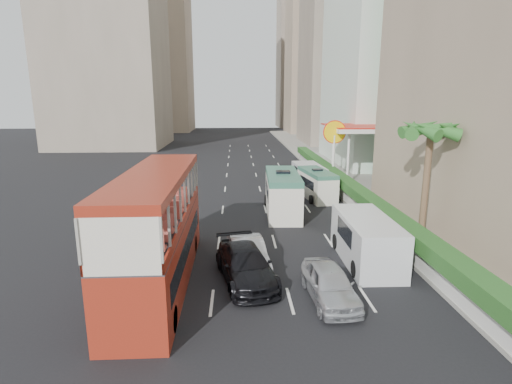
{
  "coord_description": "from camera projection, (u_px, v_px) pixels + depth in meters",
  "views": [
    {
      "loc": [
        -2.54,
        -16.83,
        8.06
      ],
      "look_at": [
        -1.5,
        4.0,
        3.2
      ],
      "focal_mm": 28.0,
      "sensor_mm": 36.0,
      "label": 1
    }
  ],
  "objects": [
    {
      "name": "car_silver_lane_b",
      "position": [
        329.0,
        300.0,
        16.44
      ],
      "size": [
        1.99,
        4.35,
        1.45
      ],
      "primitive_type": "imported",
      "rotation": [
        0.0,
        0.0,
        0.07
      ],
      "color": "silver",
      "rests_on": "ground"
    },
    {
      "name": "tower_far_a",
      "position": [
        318.0,
        39.0,
        93.92
      ],
      "size": [
        14.0,
        14.0,
        44.0
      ],
      "primitive_type": "cube",
      "color": "tan",
      "rests_on": "ground"
    },
    {
      "name": "shell_station",
      "position": [
        359.0,
        153.0,
        40.56
      ],
      "size": [
        6.5,
        8.0,
        5.5
      ],
      "primitive_type": "cube",
      "color": "silver",
      "rests_on": "ground"
    },
    {
      "name": "panel_van_near",
      "position": [
        366.0,
        240.0,
        20.08
      ],
      "size": [
        2.36,
        5.75,
        2.29
      ],
      "primitive_type": "cube",
      "rotation": [
        0.0,
        0.0,
        -0.01
      ],
      "color": "silver",
      "rests_on": "ground"
    },
    {
      "name": "hedge",
      "position": [
        346.0,
        183.0,
        31.9
      ],
      "size": [
        1.1,
        44.0,
        0.7
      ],
      "primitive_type": "cube",
      "color": "#2D6626",
      "rests_on": "kerb_wall"
    },
    {
      "name": "ground_plane",
      "position": [
        293.0,
        279.0,
        18.33
      ],
      "size": [
        200.0,
        200.0,
        0.0
      ],
      "primitive_type": "plane",
      "color": "black",
      "rests_on": "ground"
    },
    {
      "name": "panel_van_far",
      "position": [
        309.0,
        177.0,
        36.77
      ],
      "size": [
        2.47,
        5.56,
        2.18
      ],
      "primitive_type": "cube",
      "rotation": [
        0.0,
        0.0,
        0.05
      ],
      "color": "silver",
      "rests_on": "ground"
    },
    {
      "name": "car_silver_lane_a",
      "position": [
        248.0,
        268.0,
        19.48
      ],
      "size": [
        2.18,
        4.63,
        1.47
      ],
      "primitive_type": "imported",
      "rotation": [
        0.0,
        0.0,
        0.14
      ],
      "color": "silver",
      "rests_on": "ground"
    },
    {
      "name": "palm_tree",
      "position": [
        425.0,
        187.0,
        21.83
      ],
      "size": [
        0.36,
        0.36,
        6.4
      ],
      "primitive_type": "cylinder",
      "color": "brown",
      "rests_on": "sidewalk"
    },
    {
      "name": "van_asset",
      "position": [
        283.0,
        200.0,
        32.69
      ],
      "size": [
        2.6,
        4.76,
        1.26
      ],
      "primitive_type": "imported",
      "rotation": [
        0.0,
        0.0,
        -0.11
      ],
      "color": "silver",
      "rests_on": "ground"
    },
    {
      "name": "tower_mid",
      "position": [
        352.0,
        0.0,
        69.94
      ],
      "size": [
        16.0,
        16.0,
        50.0
      ],
      "primitive_type": "cube",
      "color": "gray",
      "rests_on": "ground"
    },
    {
      "name": "minibus_near",
      "position": [
        283.0,
        193.0,
        28.6
      ],
      "size": [
        2.49,
        6.74,
        2.95
      ],
      "primitive_type": "cube",
      "rotation": [
        0.0,
        0.0,
        -0.04
      ],
      "color": "silver",
      "rests_on": "ground"
    },
    {
      "name": "tower_left_b",
      "position": [
        157.0,
        38.0,
        99.58
      ],
      "size": [
        16.0,
        16.0,
        46.0
      ],
      "primitive_type": "cube",
      "color": "tan",
      "rests_on": "ground"
    },
    {
      "name": "kerb_wall",
      "position": [
        345.0,
        193.0,
        32.09
      ],
      "size": [
        0.3,
        44.0,
        1.0
      ],
      "primitive_type": "cube",
      "color": "silver",
      "rests_on": "sidewalk"
    },
    {
      "name": "double_decker_bus",
      "position": [
        158.0,
        229.0,
        17.46
      ],
      "size": [
        2.5,
        11.0,
        5.06
      ],
      "primitive_type": "cube",
      "color": "maroon",
      "rests_on": "ground"
    },
    {
      "name": "minibus_far",
      "position": [
        317.0,
        184.0,
        33.05
      ],
      "size": [
        2.51,
        5.48,
        2.34
      ],
      "primitive_type": "cube",
      "rotation": [
        0.0,
        0.0,
        0.15
      ],
      "color": "silver",
      "rests_on": "ground"
    },
    {
      "name": "car_black",
      "position": [
        246.0,
        280.0,
        18.19
      ],
      "size": [
        3.18,
        5.59,
        1.53
      ],
      "primitive_type": "imported",
      "rotation": [
        0.0,
        0.0,
        0.21
      ],
      "color": "black",
      "rests_on": "ground"
    },
    {
      "name": "tower_far_b",
      "position": [
        302.0,
        57.0,
        115.78
      ],
      "size": [
        14.0,
        14.0,
        40.0
      ],
      "primitive_type": "cube",
      "color": "gray",
      "rests_on": "ground"
    },
    {
      "name": "sidewalk",
      "position": [
        343.0,
        175.0,
        43.06
      ],
      "size": [
        6.0,
        120.0,
        0.18
      ],
      "primitive_type": "cube",
      "color": "#99968C",
      "rests_on": "ground"
    }
  ]
}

